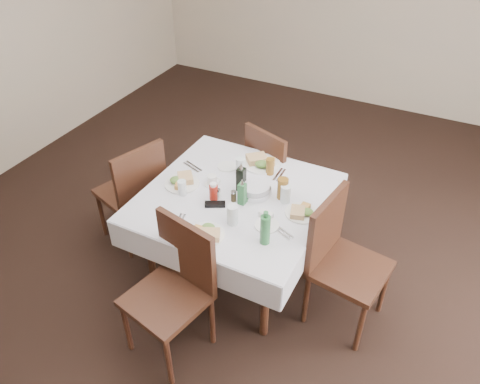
{
  "coord_description": "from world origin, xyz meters",
  "views": [
    {
      "loc": [
        1.13,
        -2.46,
        2.86
      ],
      "look_at": [
        -0.1,
        -0.03,
        0.8
      ],
      "focal_mm": 35.0,
      "sensor_mm": 36.0,
      "label": 1
    }
  ],
  "objects_px": {
    "water_n": "(241,166)",
    "water_e": "(285,194)",
    "coffee_mug": "(212,181)",
    "green_bottle": "(265,229)",
    "chair_west": "(135,189)",
    "oil_cruet_green": "(242,193)",
    "water_w": "(182,188)",
    "oil_cruet_dark": "(241,178)",
    "bread_basket": "(255,190)",
    "chair_east": "(339,254)",
    "chair_south": "(176,282)",
    "chair_north": "(273,168)",
    "ketchup_bottle": "(214,192)",
    "dining_table": "(235,204)",
    "water_s": "(233,215)"
  },
  "relations": [
    {
      "from": "water_n",
      "to": "water_e",
      "type": "relative_size",
      "value": 1.05
    },
    {
      "from": "coffee_mug",
      "to": "green_bottle",
      "type": "height_order",
      "value": "green_bottle"
    },
    {
      "from": "chair_west",
      "to": "oil_cruet_green",
      "type": "distance_m",
      "value": 1.03
    },
    {
      "from": "water_w",
      "to": "oil_cruet_dark",
      "type": "bearing_deg",
      "value": 33.77
    },
    {
      "from": "water_n",
      "to": "coffee_mug",
      "type": "bearing_deg",
      "value": -118.53
    },
    {
      "from": "bread_basket",
      "to": "oil_cruet_dark",
      "type": "height_order",
      "value": "oil_cruet_dark"
    },
    {
      "from": "chair_east",
      "to": "oil_cruet_dark",
      "type": "bearing_deg",
      "value": 170.06
    },
    {
      "from": "chair_west",
      "to": "water_n",
      "type": "bearing_deg",
      "value": 22.09
    },
    {
      "from": "bread_basket",
      "to": "water_e",
      "type": "bearing_deg",
      "value": 3.28
    },
    {
      "from": "water_w",
      "to": "oil_cruet_green",
      "type": "height_order",
      "value": "oil_cruet_green"
    },
    {
      "from": "chair_east",
      "to": "water_w",
      "type": "bearing_deg",
      "value": -175.3
    },
    {
      "from": "bread_basket",
      "to": "chair_west",
      "type": "bearing_deg",
      "value": -171.97
    },
    {
      "from": "water_e",
      "to": "oil_cruet_green",
      "type": "relative_size",
      "value": 0.63
    },
    {
      "from": "chair_south",
      "to": "water_e",
      "type": "relative_size",
      "value": 7.35
    },
    {
      "from": "water_n",
      "to": "chair_north",
      "type": "bearing_deg",
      "value": 80.84
    },
    {
      "from": "chair_west",
      "to": "coffee_mug",
      "type": "bearing_deg",
      "value": 8.22
    },
    {
      "from": "chair_south",
      "to": "chair_east",
      "type": "bearing_deg",
      "value": 39.02
    },
    {
      "from": "chair_west",
      "to": "water_e",
      "type": "distance_m",
      "value": 1.29
    },
    {
      "from": "coffee_mug",
      "to": "water_w",
      "type": "bearing_deg",
      "value": -124.82
    },
    {
      "from": "coffee_mug",
      "to": "green_bottle",
      "type": "distance_m",
      "value": 0.74
    },
    {
      "from": "chair_north",
      "to": "green_bottle",
      "type": "bearing_deg",
      "value": -69.58
    },
    {
      "from": "water_n",
      "to": "ketchup_bottle",
      "type": "relative_size",
      "value": 1.04
    },
    {
      "from": "green_bottle",
      "to": "oil_cruet_green",
      "type": "bearing_deg",
      "value": 136.34
    },
    {
      "from": "chair_east",
      "to": "coffee_mug",
      "type": "height_order",
      "value": "chair_east"
    },
    {
      "from": "oil_cruet_dark",
      "to": "oil_cruet_green",
      "type": "xyz_separation_m",
      "value": [
        0.08,
        -0.14,
        -0.01
      ]
    },
    {
      "from": "water_e",
      "to": "bread_basket",
      "type": "relative_size",
      "value": 0.56
    },
    {
      "from": "dining_table",
      "to": "green_bottle",
      "type": "xyz_separation_m",
      "value": [
        0.4,
        -0.36,
        0.19
      ]
    },
    {
      "from": "oil_cruet_dark",
      "to": "coffee_mug",
      "type": "distance_m",
      "value": 0.24
    },
    {
      "from": "oil_cruet_green",
      "to": "water_e",
      "type": "bearing_deg",
      "value": 30.69
    },
    {
      "from": "oil_cruet_green",
      "to": "water_w",
      "type": "bearing_deg",
      "value": -167.29
    },
    {
      "from": "dining_table",
      "to": "ketchup_bottle",
      "type": "bearing_deg",
      "value": -139.65
    },
    {
      "from": "chair_north",
      "to": "water_e",
      "type": "relative_size",
      "value": 7.02
    },
    {
      "from": "water_e",
      "to": "oil_cruet_green",
      "type": "bearing_deg",
      "value": -149.31
    },
    {
      "from": "chair_south",
      "to": "ketchup_bottle",
      "type": "bearing_deg",
      "value": 97.1
    },
    {
      "from": "dining_table",
      "to": "bread_basket",
      "type": "height_order",
      "value": "bread_basket"
    },
    {
      "from": "dining_table",
      "to": "chair_north",
      "type": "distance_m",
      "value": 0.77
    },
    {
      "from": "oil_cruet_dark",
      "to": "green_bottle",
      "type": "relative_size",
      "value": 0.96
    },
    {
      "from": "water_e",
      "to": "chair_west",
      "type": "bearing_deg",
      "value": -172.85
    },
    {
      "from": "chair_north",
      "to": "coffee_mug",
      "type": "bearing_deg",
      "value": -105.86
    },
    {
      "from": "oil_cruet_dark",
      "to": "chair_east",
      "type": "bearing_deg",
      "value": -9.94
    },
    {
      "from": "chair_east",
      "to": "water_w",
      "type": "relative_size",
      "value": 8.64
    },
    {
      "from": "chair_west",
      "to": "water_n",
      "type": "distance_m",
      "value": 0.91
    },
    {
      "from": "water_w",
      "to": "dining_table",
      "type": "bearing_deg",
      "value": 23.93
    },
    {
      "from": "oil_cruet_green",
      "to": "coffee_mug",
      "type": "xyz_separation_m",
      "value": [
        -0.3,
        0.1,
        -0.06
      ]
    },
    {
      "from": "chair_east",
      "to": "water_n",
      "type": "xyz_separation_m",
      "value": [
        -0.92,
        0.33,
        0.25
      ]
    },
    {
      "from": "water_n",
      "to": "oil_cruet_green",
      "type": "relative_size",
      "value": 0.66
    },
    {
      "from": "chair_west",
      "to": "chair_east",
      "type": "bearing_deg",
      "value": -0.13
    },
    {
      "from": "chair_south",
      "to": "water_n",
      "type": "distance_m",
      "value": 1.07
    },
    {
      "from": "water_s",
      "to": "chair_west",
      "type": "bearing_deg",
      "value": 167.59
    },
    {
      "from": "oil_cruet_dark",
      "to": "green_bottle",
      "type": "bearing_deg",
      "value": -48.36
    }
  ]
}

